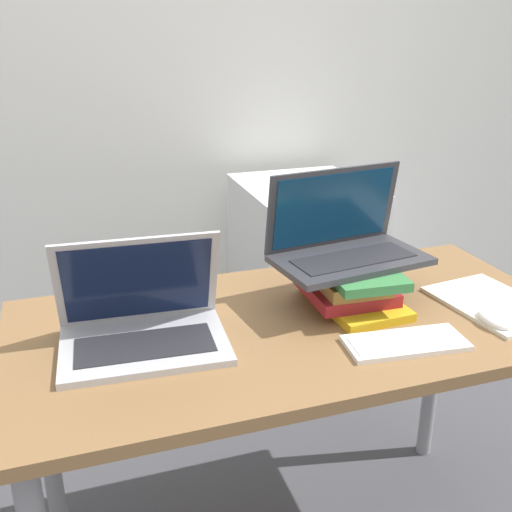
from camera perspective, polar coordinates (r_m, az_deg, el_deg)
The scene contains 9 objects.
wall_back at distance 2.58m, azimuth -7.60°, elevation 19.26°, with size 8.00×0.05×2.70m.
desk at distance 1.51m, azimuth 3.75°, elevation -9.36°, with size 1.36×0.67×0.77m.
laptop_left at distance 1.36m, azimuth -10.77°, elevation -6.31°, with size 0.38×0.27×0.25m.
book_stack at distance 1.53m, azimuth 9.00°, elevation -2.73°, with size 0.22×0.28×0.11m.
laptop_on_books at distance 1.53m, azimuth 8.46°, elevation 1.34°, with size 0.40×0.26×0.23m.
wireless_keyboard at distance 1.39m, azimuth 14.05°, elevation -8.02°, with size 0.28×0.14×0.01m.
mouse at distance 1.54m, azimuth 21.74°, elevation -5.63°, with size 0.06×0.10×0.03m.
notepad at distance 1.64m, azimuth 21.65°, elevation -4.23°, with size 0.25×0.33×0.01m.
mini_fridge at distance 2.54m, azimuth 4.42°, elevation -2.33°, with size 0.50×0.57×0.83m.
Camera 1 is at (-0.50, -0.86, 1.44)m, focal length 42.00 mm.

